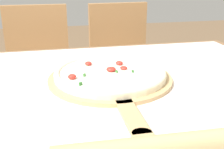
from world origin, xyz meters
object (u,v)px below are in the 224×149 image
at_px(pizza_peel, 111,80).
at_px(chair_left, 39,69).
at_px(pizza, 110,73).
at_px(rolling_pin, 144,149).
at_px(chair_right, 122,63).

xyz_separation_m(pizza_peel, chair_left, (-0.28, 0.85, -0.23)).
height_order(pizza, chair_left, chair_left).
xyz_separation_m(pizza, rolling_pin, (-0.02, -0.42, -0.00)).
height_order(pizza_peel, chair_left, chair_left).
bearing_deg(chair_right, pizza_peel, -109.44).
bearing_deg(chair_right, rolling_pin, -105.28).
relative_size(rolling_pin, chair_left, 0.50).
relative_size(chair_left, chair_right, 1.00).
bearing_deg(rolling_pin, pizza, 87.31).
height_order(chair_left, chair_right, same).
height_order(pizza_peel, chair_right, chair_right).
bearing_deg(pizza, chair_left, 108.38).
distance_m(pizza_peel, rolling_pin, 0.41).
height_order(rolling_pin, chair_right, chair_right).
bearing_deg(pizza_peel, chair_left, 108.05).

